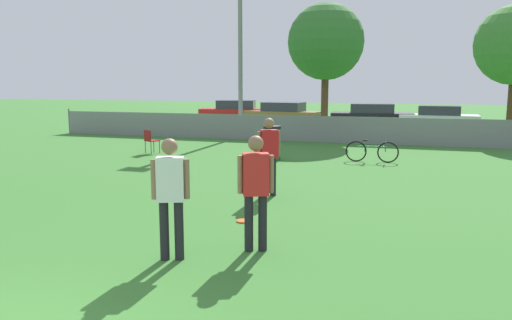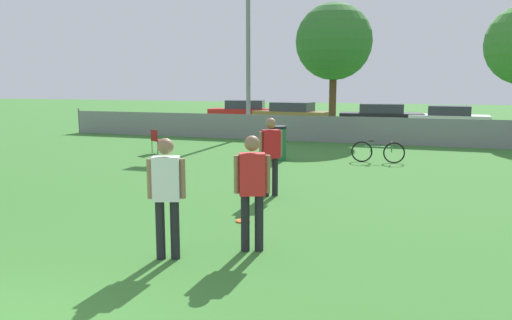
{
  "view_description": "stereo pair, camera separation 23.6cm",
  "coord_description": "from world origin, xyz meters",
  "px_view_note": "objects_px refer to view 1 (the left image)",
  "views": [
    {
      "loc": [
        3.79,
        -2.7,
        2.47
      ],
      "look_at": [
        1.02,
        6.03,
        1.05
      ],
      "focal_mm": 35.0,
      "sensor_mm": 36.0,
      "label": 1
    },
    {
      "loc": [
        4.01,
        -2.63,
        2.47
      ],
      "look_at": [
        1.02,
        6.03,
        1.05
      ],
      "focal_mm": 35.0,
      "sensor_mm": 36.0,
      "label": 2
    }
  ],
  "objects_px": {
    "parked_car_white": "(439,118)",
    "parked_car_tan": "(283,114)",
    "bicycle_sideline": "(372,151)",
    "parked_car_dark": "(372,116)",
    "light_pole": "(240,29)",
    "frisbee_disc": "(244,221)",
    "parked_car_red": "(236,112)",
    "player_defender_red": "(269,151)",
    "folding_chair_sideline": "(150,139)",
    "tree_near_pole": "(326,42)",
    "player_thrower_red": "(256,185)",
    "player_receiver_white": "(171,191)",
    "trash_bin": "(272,143)"
  },
  "relations": [
    {
      "from": "bicycle_sideline",
      "to": "parked_car_tan",
      "type": "bearing_deg",
      "value": 113.28
    },
    {
      "from": "parked_car_white",
      "to": "parked_car_red",
      "type": "bearing_deg",
      "value": 175.16
    },
    {
      "from": "parked_car_white",
      "to": "tree_near_pole",
      "type": "bearing_deg",
      "value": -132.58
    },
    {
      "from": "tree_near_pole",
      "to": "player_receiver_white",
      "type": "distance_m",
      "value": 16.8
    },
    {
      "from": "player_defender_red",
      "to": "parked_car_red",
      "type": "bearing_deg",
      "value": 75.71
    },
    {
      "from": "frisbee_disc",
      "to": "tree_near_pole",
      "type": "bearing_deg",
      "value": 94.2
    },
    {
      "from": "light_pole",
      "to": "parked_car_tan",
      "type": "distance_m",
      "value": 7.68
    },
    {
      "from": "tree_near_pole",
      "to": "bicycle_sideline",
      "type": "distance_m",
      "value": 8.19
    },
    {
      "from": "tree_near_pole",
      "to": "parked_car_red",
      "type": "height_order",
      "value": "tree_near_pole"
    },
    {
      "from": "parked_car_dark",
      "to": "parked_car_white",
      "type": "distance_m",
      "value": 3.46
    },
    {
      "from": "parked_car_tan",
      "to": "tree_near_pole",
      "type": "bearing_deg",
      "value": -52.34
    },
    {
      "from": "player_thrower_red",
      "to": "folding_chair_sideline",
      "type": "height_order",
      "value": "player_thrower_red"
    },
    {
      "from": "light_pole",
      "to": "player_defender_red",
      "type": "distance_m",
      "value": 12.91
    },
    {
      "from": "player_defender_red",
      "to": "parked_car_white",
      "type": "bearing_deg",
      "value": 40.27
    },
    {
      "from": "player_thrower_red",
      "to": "parked_car_red",
      "type": "height_order",
      "value": "player_thrower_red"
    },
    {
      "from": "player_receiver_white",
      "to": "light_pole",
      "type": "bearing_deg",
      "value": 84.89
    },
    {
      "from": "player_defender_red",
      "to": "parked_car_dark",
      "type": "distance_m",
      "value": 17.68
    },
    {
      "from": "tree_near_pole",
      "to": "folding_chair_sideline",
      "type": "xyz_separation_m",
      "value": [
        -4.93,
        -7.02,
        -3.76
      ]
    },
    {
      "from": "bicycle_sideline",
      "to": "parked_car_dark",
      "type": "xyz_separation_m",
      "value": [
        -1.01,
        12.14,
        0.32
      ]
    },
    {
      "from": "tree_near_pole",
      "to": "parked_car_tan",
      "type": "distance_m",
      "value": 7.46
    },
    {
      "from": "parked_car_red",
      "to": "parked_car_tan",
      "type": "distance_m",
      "value": 3.43
    },
    {
      "from": "folding_chair_sideline",
      "to": "parked_car_red",
      "type": "bearing_deg",
      "value": -56.19
    },
    {
      "from": "player_receiver_white",
      "to": "parked_car_white",
      "type": "xyz_separation_m",
      "value": [
        4.41,
        21.73,
        -0.36
      ]
    },
    {
      "from": "parked_car_red",
      "to": "light_pole",
      "type": "bearing_deg",
      "value": -80.24
    },
    {
      "from": "tree_near_pole",
      "to": "frisbee_disc",
      "type": "relative_size",
      "value": 22.53
    },
    {
      "from": "player_receiver_white",
      "to": "frisbee_disc",
      "type": "bearing_deg",
      "value": 60.23
    },
    {
      "from": "bicycle_sideline",
      "to": "parked_car_dark",
      "type": "height_order",
      "value": "parked_car_dark"
    },
    {
      "from": "light_pole",
      "to": "frisbee_disc",
      "type": "xyz_separation_m",
      "value": [
        4.8,
        -13.52,
        -4.87
      ]
    },
    {
      "from": "tree_near_pole",
      "to": "bicycle_sideline",
      "type": "bearing_deg",
      "value": -68.12
    },
    {
      "from": "parked_car_white",
      "to": "frisbee_disc",
      "type": "bearing_deg",
      "value": -100.12
    },
    {
      "from": "trash_bin",
      "to": "parked_car_white",
      "type": "relative_size",
      "value": 0.28
    },
    {
      "from": "frisbee_disc",
      "to": "parked_car_tan",
      "type": "height_order",
      "value": "parked_car_tan"
    },
    {
      "from": "player_receiver_white",
      "to": "frisbee_disc",
      "type": "height_order",
      "value": "player_receiver_white"
    },
    {
      "from": "bicycle_sideline",
      "to": "folding_chair_sideline",
      "type": "bearing_deg",
      "value": 179.7
    },
    {
      "from": "player_thrower_red",
      "to": "bicycle_sideline",
      "type": "relative_size",
      "value": 1.05
    },
    {
      "from": "tree_near_pole",
      "to": "frisbee_disc",
      "type": "distance_m",
      "value": 14.98
    },
    {
      "from": "light_pole",
      "to": "trash_bin",
      "type": "xyz_separation_m",
      "value": [
        3.32,
        -6.41,
        -4.33
      ]
    },
    {
      "from": "bicycle_sideline",
      "to": "parked_car_tan",
      "type": "relative_size",
      "value": 0.36
    },
    {
      "from": "parked_car_white",
      "to": "parked_car_tan",
      "type": "bearing_deg",
      "value": 179.39
    },
    {
      "from": "folding_chair_sideline",
      "to": "parked_car_white",
      "type": "relative_size",
      "value": 0.21
    },
    {
      "from": "player_receiver_white",
      "to": "bicycle_sideline",
      "type": "relative_size",
      "value": 1.05
    },
    {
      "from": "player_defender_red",
      "to": "frisbee_disc",
      "type": "bearing_deg",
      "value": -122.21
    },
    {
      "from": "folding_chair_sideline",
      "to": "bicycle_sideline",
      "type": "xyz_separation_m",
      "value": [
        7.61,
        0.35,
        -0.16
      ]
    },
    {
      "from": "bicycle_sideline",
      "to": "light_pole",
      "type": "bearing_deg",
      "value": 134.67
    },
    {
      "from": "parked_car_red",
      "to": "trash_bin",
      "type": "bearing_deg",
      "value": -77.36
    },
    {
      "from": "player_thrower_red",
      "to": "bicycle_sideline",
      "type": "distance_m",
      "value": 9.15
    },
    {
      "from": "light_pole",
      "to": "player_defender_red",
      "type": "xyz_separation_m",
      "value": [
        4.65,
        -11.4,
        -3.89
      ]
    },
    {
      "from": "bicycle_sideline",
      "to": "parked_car_red",
      "type": "bearing_deg",
      "value": 122.15
    },
    {
      "from": "folding_chair_sideline",
      "to": "parked_car_dark",
      "type": "xyz_separation_m",
      "value": [
        6.61,
        12.48,
        0.16
      ]
    },
    {
      "from": "frisbee_disc",
      "to": "parked_car_red",
      "type": "height_order",
      "value": "parked_car_red"
    }
  ]
}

